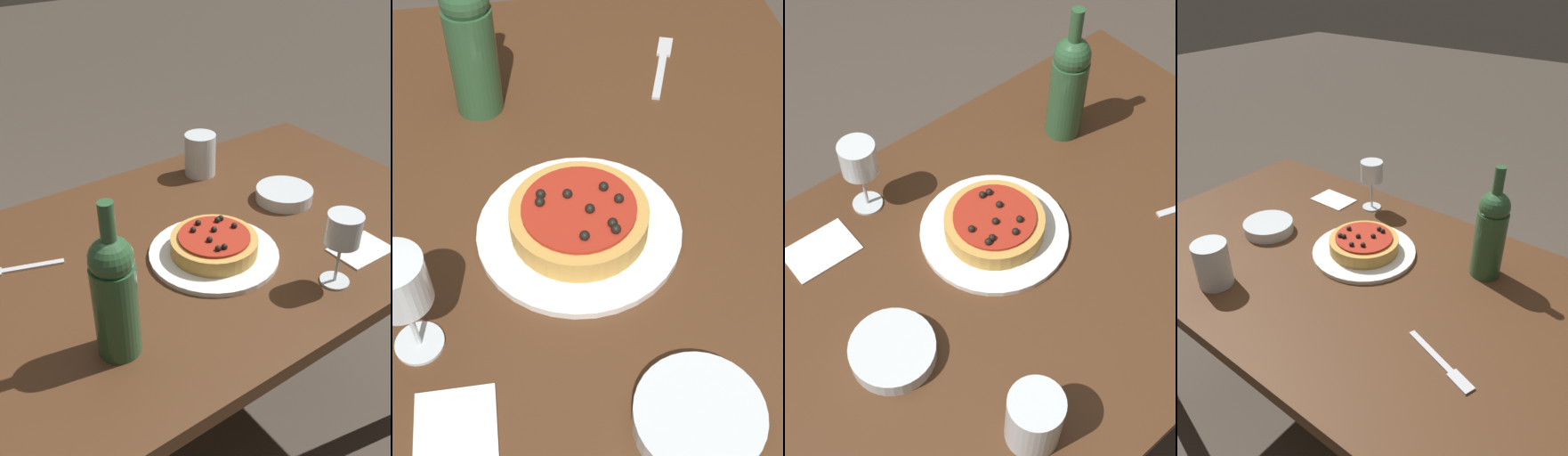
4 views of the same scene
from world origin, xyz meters
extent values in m
plane|color=#4C4238|center=(0.00, 0.00, 0.00)|extent=(14.00, 14.00, 0.00)
cube|color=#4C2D19|center=(0.00, 0.00, 0.73)|extent=(1.34, 0.81, 0.03)
cylinder|color=#4C2D19|center=(0.61, -0.35, 0.35)|extent=(0.06, 0.06, 0.71)
cylinder|color=white|center=(-0.02, -0.07, 0.75)|extent=(0.29, 0.29, 0.01)
cylinder|color=gold|center=(-0.02, -0.07, 0.77)|extent=(0.20, 0.20, 0.04)
cylinder|color=#A82819|center=(-0.02, -0.07, 0.80)|extent=(0.16, 0.16, 0.01)
sphere|color=black|center=(-0.05, -0.03, 0.80)|extent=(0.01, 0.01, 0.01)
sphere|color=black|center=(-0.04, -0.08, 0.80)|extent=(0.01, 0.01, 0.01)
sphere|color=black|center=(-0.02, -0.01, 0.80)|extent=(0.01, 0.01, 0.01)
sphere|color=black|center=(0.03, -0.03, 0.80)|extent=(0.01, 0.01, 0.01)
sphere|color=black|center=(0.04, -0.07, 0.80)|extent=(0.01, 0.01, 0.01)
sphere|color=black|center=(0.02, -0.03, 0.80)|extent=(0.01, 0.01, 0.01)
sphere|color=black|center=(-0.05, -0.12, 0.80)|extent=(0.01, 0.01, 0.01)
sphere|color=black|center=(-0.03, -0.12, 0.80)|extent=(0.01, 0.01, 0.01)
sphere|color=black|center=(-0.01, -0.06, 0.80)|extent=(0.01, 0.01, 0.01)
cylinder|color=silver|center=(0.13, -0.29, 0.75)|extent=(0.06, 0.06, 0.00)
cylinder|color=silver|center=(0.13, -0.29, 0.79)|extent=(0.01, 0.01, 0.09)
cylinder|color=silver|center=(0.13, -0.29, 0.87)|extent=(0.07, 0.07, 0.07)
cylinder|color=#2D5633|center=(-0.33, -0.20, 0.83)|extent=(0.08, 0.08, 0.18)
sphere|color=#2D5633|center=(-0.33, -0.20, 0.94)|extent=(0.08, 0.08, 0.08)
cylinder|color=#2D5633|center=(-0.33, -0.20, 1.01)|extent=(0.03, 0.03, 0.09)
cylinder|color=silver|center=(0.20, 0.27, 0.80)|extent=(0.09, 0.09, 0.12)
cylinder|color=silver|center=(0.29, 0.02, 0.76)|extent=(0.15, 0.15, 0.03)
cube|color=silver|center=(-0.36, 0.13, 0.75)|extent=(0.13, 0.06, 0.00)
cube|color=silver|center=(-0.45, 0.16, 0.75)|extent=(0.06, 0.04, 0.00)
cube|color=white|center=(0.27, -0.25, 0.74)|extent=(0.13, 0.09, 0.00)
camera|label=1|loc=(-0.62, -0.83, 1.45)|focal=42.00mm
camera|label=2|loc=(0.57, -0.15, 1.43)|focal=50.00mm
camera|label=3|loc=(0.49, 0.50, 1.73)|focal=50.00mm
camera|label=4|loc=(-0.68, 0.73, 1.46)|focal=35.00mm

